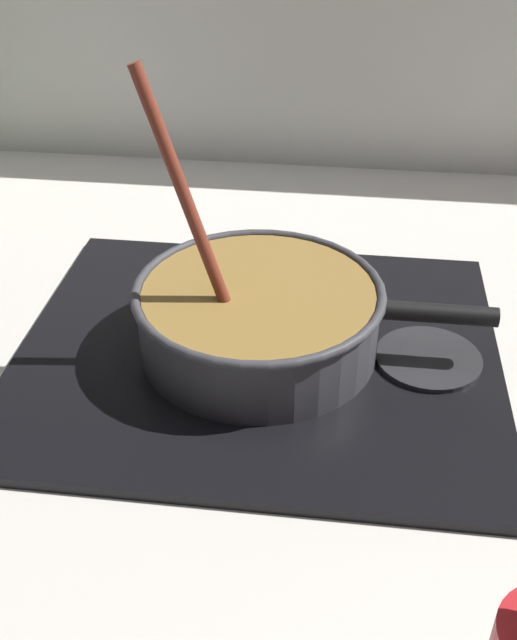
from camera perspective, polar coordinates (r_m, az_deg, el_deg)
ground at (r=0.80m, az=-12.20°, el=-11.62°), size 2.40×1.60×0.04m
backsplash_wall at (r=1.36m, az=-3.11°, el=22.61°), size 2.40×0.02×0.55m
hob_plate at (r=0.91m, az=0.00°, el=-2.37°), size 0.56×0.48×0.01m
burner_ring at (r=0.90m, az=0.00°, el=-1.86°), size 0.17×0.17×0.01m
spare_burner at (r=0.90m, az=12.49°, el=-2.78°), size 0.12×0.12×0.01m
cooking_pan at (r=0.88m, az=0.04°, el=0.29°), size 0.41×0.29×0.33m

